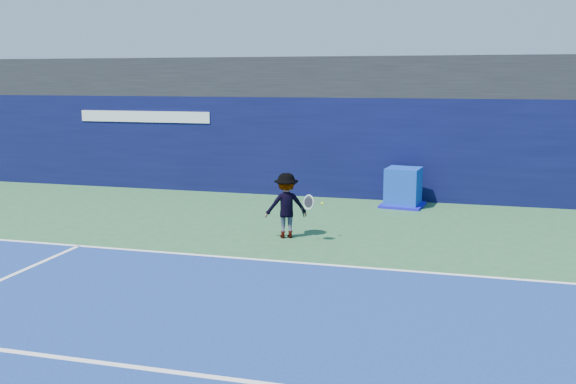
{
  "coord_description": "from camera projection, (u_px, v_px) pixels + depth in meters",
  "views": [
    {
      "loc": [
        2.85,
        -8.76,
        3.59
      ],
      "look_at": [
        -0.92,
        5.2,
        1.0
      ],
      "focal_mm": 40.0,
      "sensor_mm": 36.0,
      "label": 1
    }
  ],
  "objects": [
    {
      "name": "equipment_cart",
      "position": [
        403.0,
        189.0,
        18.04
      ],
      "size": [
        1.27,
        1.27,
        1.09
      ],
      "color": "#0C35B0",
      "rests_on": "ground"
    },
    {
      "name": "stadium_band",
      "position": [
        369.0,
        77.0,
        19.98
      ],
      "size": [
        36.0,
        3.0,
        1.2
      ],
      "primitive_type": "cube",
      "color": "black",
      "rests_on": "back_wall_assembly"
    },
    {
      "name": "ground",
      "position": [
        257.0,
        318.0,
        9.68
      ],
      "size": [
        80.0,
        80.0,
        0.0
      ],
      "primitive_type": "plane",
      "color": "#295C33",
      "rests_on": "ground"
    },
    {
      "name": "back_wall_assembly",
      "position": [
        363.0,
        147.0,
        19.4
      ],
      "size": [
        36.0,
        1.03,
        3.0
      ],
      "color": "#090C35",
      "rests_on": "ground"
    },
    {
      "name": "tennis_player",
      "position": [
        286.0,
        205.0,
        14.47
      ],
      "size": [
        1.27,
        0.89,
        1.48
      ],
      "color": "silver",
      "rests_on": "ground"
    },
    {
      "name": "baseline",
      "position": [
        304.0,
        263.0,
        12.53
      ],
      "size": [
        24.0,
        0.1,
        0.01
      ],
      "primitive_type": "cube",
      "color": "white",
      "rests_on": "ground"
    },
    {
      "name": "service_line",
      "position": [
        207.0,
        376.0,
        7.78
      ],
      "size": [
        24.0,
        0.1,
        0.01
      ],
      "primitive_type": "cube",
      "color": "white",
      "rests_on": "ground"
    },
    {
      "name": "tennis_ball",
      "position": [
        322.0,
        203.0,
        14.33
      ],
      "size": [
        0.07,
        0.07,
        0.07
      ],
      "color": "#B4DD18",
      "rests_on": "ground"
    }
  ]
}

